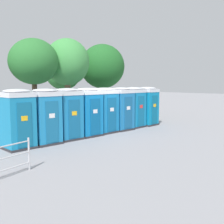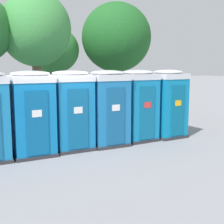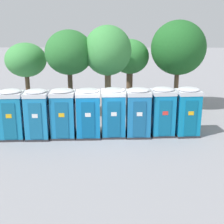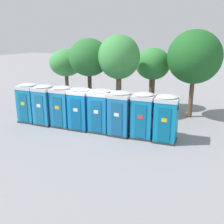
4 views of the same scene
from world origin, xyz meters
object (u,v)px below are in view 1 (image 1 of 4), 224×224
Objects in this scene: portapotty_1 at (45,116)px; portapotty_4 at (105,110)px; portapotty_5 at (121,108)px; portapotty_6 at (134,107)px; portapotty_2 at (67,114)px; street_tree_1 at (102,67)px; portapotty_7 at (147,106)px; portapotty_0 at (18,119)px; street_tree_2 at (67,63)px; street_tree_4 at (34,62)px; street_tree_0 at (63,75)px; portapotty_3 at (88,112)px; event_barrier at (1,160)px.

portapotty_1 is 3.85m from portapotty_4.
portapotty_6 is at bearing 8.68° from portapotty_5.
street_tree_1 reaches higher than portapotty_2.
portapotty_7 is at bearing 4.39° from portapotty_1.
street_tree_2 reaches higher than portapotty_0.
street_tree_1 is 1.11× the size of street_tree_4.
portapotty_7 is 0.55× the size of street_tree_0.
street_tree_1 reaches higher than portapotty_4.
portapotty_1 is (1.28, 0.04, 0.00)m from portapotty_0.
street_tree_0 is (-0.21, 6.21, 2.13)m from portapotty_5.
portapotty_3 is at bearing 3.83° from portapotty_0.
portapotty_5 is (1.29, 0.01, 0.00)m from portapotty_4.
event_barrier is at bearing -121.66° from street_tree_4.
street_tree_4 reaches higher than street_tree_0.
street_tree_2 reaches higher than portapotty_3.
event_barrier is (-10.75, -3.90, -0.72)m from portapotty_7.
portapotty_0 is at bearing -175.31° from portapotty_4.
portapotty_3 is 5.13m from portapotty_7.
portapotty_5 is 0.48× the size of street_tree_4.
street_tree_4 is at bearing 58.34° from event_barrier.
portapotty_0 is 1.00× the size of portapotty_7.
portapotty_5 is at bearing 24.33° from event_barrier.
portapotty_3 is at bearing 4.86° from portapotty_1.
street_tree_2 is 2.29m from street_tree_4.
portapotty_7 is (1.29, 0.01, -0.00)m from portapotty_6.
street_tree_1 is at bearing 51.92° from portapotty_4.
event_barrier is (-7.98, -9.92, -2.84)m from street_tree_0.
portapotty_7 is 0.45× the size of street_tree_2.
event_barrier is (-4.35, -3.48, -0.72)m from portapotty_2.
portapotty_1 and portapotty_5 have the same top height.
portapotty_3 is 0.43× the size of street_tree_1.
event_barrier is (-6.54, -6.99, -3.51)m from street_tree_2.
street_tree_4 reaches higher than portapotty_0.
portapotty_3 and portapotty_6 have the same top height.
portapotty_6 is at bearing -179.78° from portapotty_7.
street_tree_2 is at bearing 58.01° from portapotty_2.
street_tree_2 is 1.05× the size of street_tree_4.
portapotty_3 is 8.26m from street_tree_1.
portapotty_3 is (3.84, 0.26, -0.00)m from portapotty_0.
portapotty_3 is at bearing -175.85° from portapotty_7.
street_tree_2 is at bearing 133.40° from portapotty_6.
portapotty_4 is 0.48× the size of street_tree_4.
portapotty_4 and portapotty_7 have the same top height.
portapotty_0 is 0.48× the size of street_tree_4.
portapotty_0 is 1.00× the size of portapotty_6.
portapotty_2 is 1.00× the size of portapotty_3.
portapotty_0 is 1.00× the size of portapotty_2.
portapotty_2 is at bearing -175.28° from portapotty_4.
street_tree_1 reaches higher than street_tree_2.
street_tree_1 reaches higher than event_barrier.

